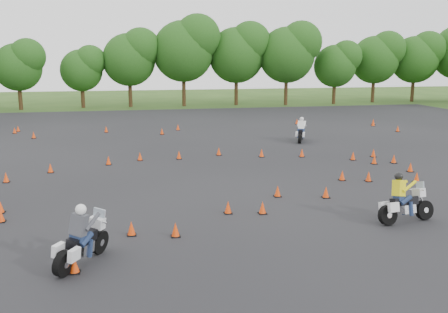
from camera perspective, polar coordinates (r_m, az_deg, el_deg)
name	(u,v)px	position (r m, az deg, el deg)	size (l,w,h in m)	color
ground	(245,206)	(19.51, 2.39, -5.73)	(140.00, 140.00, 0.00)	#2D5119
asphalt_pad	(216,172)	(25.17, -0.92, -1.79)	(62.00, 62.00, 0.00)	black
treeline	(192,67)	(53.88, -3.63, 10.17)	(86.77, 32.32, 11.01)	#1E4914
traffic_cones	(216,170)	(24.68, -0.90, -1.52)	(36.00, 33.15, 0.45)	#E43D09
rider_grey	(80,233)	(14.54, -16.17, -8.41)	(2.38, 0.73, 1.84)	#414249
rider_yellow	(409,198)	(18.52, 20.36, -4.52)	(2.29, 0.70, 1.77)	yellow
rider_white	(301,129)	(34.52, 8.76, 3.12)	(2.22, 0.68, 1.71)	white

